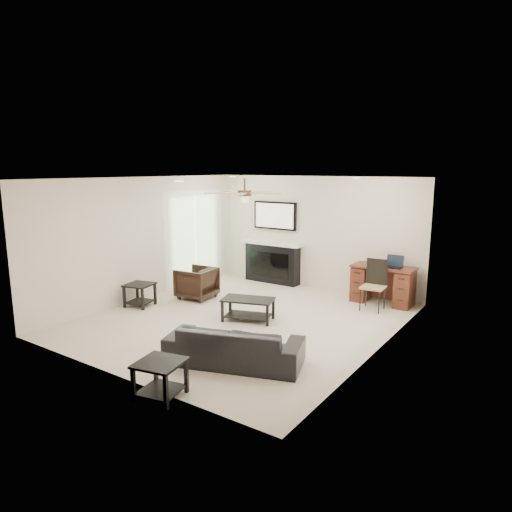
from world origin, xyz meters
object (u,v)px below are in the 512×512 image
object	(u,v)px
coffee_table	(248,309)
desk	(383,285)
armchair	(197,283)
fireplace_unit	(272,243)
sofa	(234,345)

from	to	relation	value
coffee_table	desk	xyz separation A→B (m)	(1.62, 2.37, 0.18)
armchair	fireplace_unit	distance (m)	2.18
armchair	desk	distance (m)	3.78
coffee_table	fireplace_unit	distance (m)	2.89
sofa	fireplace_unit	distance (m)	4.67
armchair	coffee_table	distance (m)	1.79
desk	fireplace_unit	bearing A→B (deg)	176.07
sofa	coffee_table	distance (m)	1.84
fireplace_unit	sofa	bearing A→B (deg)	-64.06
armchair	coffee_table	world-z (taller)	armchair
armchair	fireplace_unit	world-z (taller)	fireplace_unit
coffee_table	desk	world-z (taller)	desk
armchair	coffee_table	size ratio (longest dim) A/B	0.80
coffee_table	armchair	bearing A→B (deg)	143.86
fireplace_unit	desk	world-z (taller)	fireplace_unit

